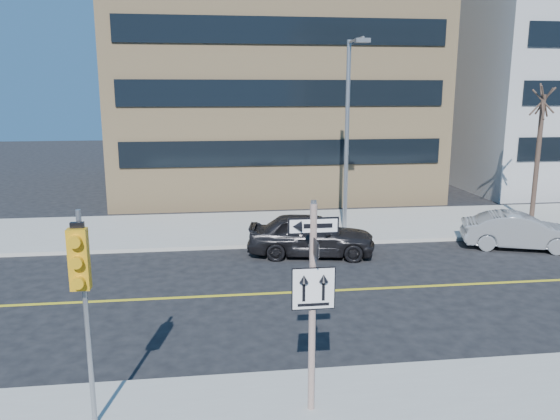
{
  "coord_description": "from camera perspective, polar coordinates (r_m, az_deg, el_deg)",
  "views": [
    {
      "loc": [
        -1.79,
        -11.74,
        6.08
      ],
      "look_at": [
        0.24,
        4.0,
        2.62
      ],
      "focal_mm": 35.0,
      "sensor_mm": 36.0,
      "label": 1
    }
  ],
  "objects": [
    {
      "name": "streetlight_a",
      "position": [
        23.27,
        7.18,
        8.93
      ],
      "size": [
        0.55,
        2.25,
        8.0
      ],
      "color": "gray",
      "rests_on": "far_sidewalk"
    },
    {
      "name": "street_tree_west",
      "position": [
        27.38,
        25.78,
        9.93
      ],
      "size": [
        1.8,
        1.8,
        6.35
      ],
      "color": "#3A2B22",
      "rests_on": "far_sidewalk"
    },
    {
      "name": "building_brick",
      "position": [
        37.05,
        -1.5,
        16.81
      ],
      "size": [
        18.0,
        18.0,
        18.0
      ],
      "primitive_type": "cube",
      "color": "tan",
      "rests_on": "ground"
    },
    {
      "name": "parked_car_a",
      "position": [
        20.57,
        3.27,
        -2.58
      ],
      "size": [
        2.73,
        5.01,
        1.62
      ],
      "primitive_type": "imported",
      "rotation": [
        0.0,
        0.0,
        1.39
      ],
      "color": "black",
      "rests_on": "ground"
    },
    {
      "name": "parked_car_b",
      "position": [
        23.42,
        23.72,
        -2.03
      ],
      "size": [
        2.78,
        4.54,
        1.41
      ],
      "primitive_type": "imported",
      "rotation": [
        0.0,
        0.0,
        1.25
      ],
      "color": "gray",
      "rests_on": "ground"
    },
    {
      "name": "traffic_signal",
      "position": [
        9.83,
        -20.08,
        -6.58
      ],
      "size": [
        0.32,
        0.45,
        4.0
      ],
      "color": "gray",
      "rests_on": "near_sidewalk"
    },
    {
      "name": "ground",
      "position": [
        13.34,
        1.22,
        -14.83
      ],
      "size": [
        120.0,
        120.0,
        0.0
      ],
      "primitive_type": "plane",
      "color": "black",
      "rests_on": "ground"
    },
    {
      "name": "sign_pole",
      "position": [
        10.08,
        3.43,
        -8.93
      ],
      "size": [
        0.92,
        0.92,
        4.06
      ],
      "color": "beige",
      "rests_on": "near_sidewalk"
    }
  ]
}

